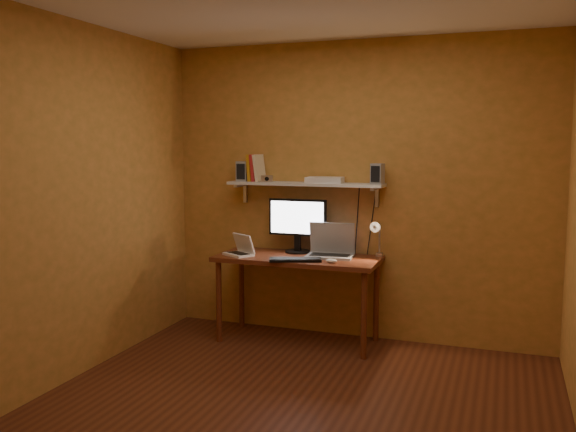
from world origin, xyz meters
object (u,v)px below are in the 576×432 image
at_px(desk_lamp, 377,234).
at_px(speaker_left, 243,171).
at_px(laptop, 331,248).
at_px(keyboard, 295,260).
at_px(shelf_camera, 267,179).
at_px(monitor, 298,223).
at_px(mouse, 331,261).
at_px(netbook, 241,249).
at_px(wall_shelf, 305,184).
at_px(desk, 298,266).
at_px(speaker_right, 378,174).
at_px(router, 325,180).

bearing_deg(desk_lamp, speaker_left, 177.02).
relative_size(laptop, keyboard, 0.97).
distance_m(speaker_left, shelf_camera, 0.28).
relative_size(monitor, shelf_camera, 4.95).
distance_m(mouse, speaker_left, 1.23).
height_order(netbook, shelf_camera, shelf_camera).
distance_m(laptop, speaker_left, 1.08).
height_order(wall_shelf, speaker_left, speaker_left).
xyz_separation_m(wall_shelf, keyboard, (0.05, -0.40, -0.60)).
distance_m(laptop, keyboard, 0.38).
distance_m(desk, netbook, 0.52).
distance_m(wall_shelf, speaker_right, 0.65).
distance_m(monitor, speaker_right, 0.83).
distance_m(netbook, speaker_left, 0.74).
xyz_separation_m(laptop, keyboard, (-0.22, -0.31, -0.06)).
bearing_deg(laptop, wall_shelf, 156.56).
distance_m(laptop, mouse, 0.30).
bearing_deg(desk_lamp, speaker_right, 104.89).
relative_size(laptop, desk_lamp, 1.10).
relative_size(laptop, speaker_right, 2.38).
relative_size(mouse, speaker_left, 0.52).
xyz_separation_m(keyboard, router, (0.13, 0.39, 0.64)).
bearing_deg(monitor, desk_lamp, -4.96).
bearing_deg(mouse, desk, 148.45).
xyz_separation_m(desk, laptop, (0.27, 0.10, 0.16)).
distance_m(desk, keyboard, 0.23).
bearing_deg(desk, wall_shelf, 90.00).
bearing_deg(shelf_camera, desk, -20.44).
relative_size(keyboard, router, 1.36).
relative_size(monitor, mouse, 5.71).
relative_size(desk, mouse, 15.14).
bearing_deg(router, desk, -134.70).
relative_size(netbook, keyboard, 0.72).
bearing_deg(wall_shelf, speaker_left, -179.75).
bearing_deg(keyboard, wall_shelf, 76.96).
height_order(netbook, keyboard, netbook).
height_order(netbook, desk_lamp, desk_lamp).
relative_size(desk, netbook, 4.58).
xyz_separation_m(desk_lamp, router, (-0.48, 0.06, 0.44)).
bearing_deg(mouse, wall_shelf, 128.59).
xyz_separation_m(shelf_camera, router, (0.52, 0.06, -0.00)).
xyz_separation_m(desk, netbook, (-0.49, -0.11, 0.14)).
xyz_separation_m(laptop, speaker_right, (0.37, 0.10, 0.64)).
xyz_separation_m(desk_lamp, speaker_left, (-1.25, 0.07, 0.51)).
distance_m(desk, monitor, 0.40).
bearing_deg(netbook, speaker_left, 140.35).
bearing_deg(speaker_left, mouse, -22.64).
distance_m(keyboard, speaker_right, 1.00).
distance_m(netbook, mouse, 0.84).
height_order(laptop, shelf_camera, shelf_camera).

